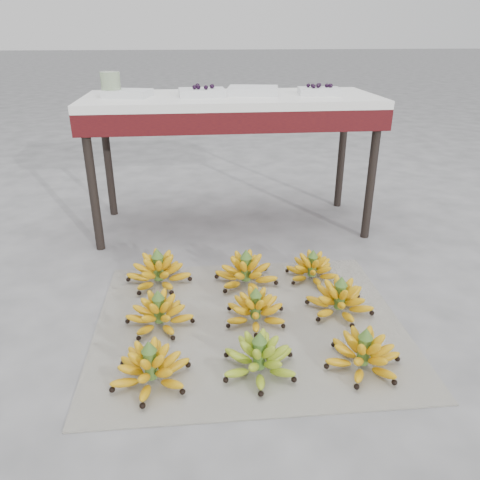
{
  "coord_description": "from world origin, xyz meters",
  "views": [
    {
      "loc": [
        -0.18,
        -1.67,
        1.11
      ],
      "look_at": [
        0.03,
        0.25,
        0.24
      ],
      "focal_mm": 35.0,
      "sensor_mm": 36.0,
      "label": 1
    }
  ],
  "objects": [
    {
      "name": "bunch_back_right",
      "position": [
        0.38,
        0.28,
        0.06
      ],
      "size": [
        0.32,
        0.32,
        0.15
      ],
      "rotation": [
        0.0,
        0.0,
        0.3
      ],
      "color": "gold",
      "rests_on": "newspaper_mat"
    },
    {
      "name": "bunch_mid_center",
      "position": [
        0.06,
        -0.05,
        0.06
      ],
      "size": [
        0.33,
        0.33,
        0.16
      ],
      "rotation": [
        0.0,
        0.0,
        0.34
      ],
      "color": "gold",
      "rests_on": "newspaper_mat"
    },
    {
      "name": "bunch_front_center",
      "position": [
        0.03,
        -0.36,
        0.06
      ],
      "size": [
        0.28,
        0.28,
        0.17
      ],
      "rotation": [
        0.0,
        0.0,
        -0.01
      ],
      "color": "olive",
      "rests_on": "newspaper_mat"
    },
    {
      "name": "vendor_table",
      "position": [
        0.06,
        1.03,
        0.69
      ],
      "size": [
        1.63,
        0.65,
        0.78
      ],
      "color": "black",
      "rests_on": "ground"
    },
    {
      "name": "glass_jar",
      "position": [
        -0.59,
        1.02,
        0.85
      ],
      "size": [
        0.14,
        0.14,
        0.13
      ],
      "primitive_type": "cylinder",
      "rotation": [
        0.0,
        0.0,
        0.42
      ],
      "color": "beige",
      "rests_on": "vendor_table"
    },
    {
      "name": "bunch_back_left",
      "position": [
        -0.35,
        0.32,
        0.07
      ],
      "size": [
        0.4,
        0.4,
        0.18
      ],
      "rotation": [
        0.0,
        0.0,
        -0.43
      ],
      "color": "gold",
      "rests_on": "newspaper_mat"
    },
    {
      "name": "tray_far_right",
      "position": [
        0.56,
        1.0,
        0.8
      ],
      "size": [
        0.25,
        0.19,
        0.06
      ],
      "color": "silver",
      "rests_on": "vendor_table"
    },
    {
      "name": "bunch_front_right",
      "position": [
        0.4,
        -0.38,
        0.06
      ],
      "size": [
        0.3,
        0.3,
        0.17
      ],
      "rotation": [
        0.0,
        0.0,
        -0.1
      ],
      "color": "gold",
      "rests_on": "newspaper_mat"
    },
    {
      "name": "tray_left",
      "position": [
        -0.1,
        1.0,
        0.8
      ],
      "size": [
        0.26,
        0.19,
        0.06
      ],
      "color": "silver",
      "rests_on": "vendor_table"
    },
    {
      "name": "bunch_mid_right",
      "position": [
        0.43,
        -0.02,
        0.06
      ],
      "size": [
        0.31,
        0.31,
        0.17
      ],
      "rotation": [
        0.0,
        0.0,
        0.12
      ],
      "color": "gold",
      "rests_on": "newspaper_mat"
    },
    {
      "name": "newspaper_mat",
      "position": [
        0.03,
        -0.06,
        0.0
      ],
      "size": [
        1.27,
        1.07,
        0.01
      ],
      "primitive_type": "cube",
      "rotation": [
        0.0,
        0.0,
        -0.02
      ],
      "color": "beige",
      "rests_on": "ground"
    },
    {
      "name": "bunch_mid_left",
      "position": [
        -0.33,
        -0.04,
        0.06
      ],
      "size": [
        0.33,
        0.33,
        0.17
      ],
      "rotation": [
        0.0,
        0.0,
        -0.25
      ],
      "color": "gold",
      "rests_on": "newspaper_mat"
    },
    {
      "name": "tray_right",
      "position": [
        0.19,
        1.04,
        0.8
      ],
      "size": [
        0.3,
        0.24,
        0.04
      ],
      "color": "silver",
      "rests_on": "vendor_table"
    },
    {
      "name": "tray_far_left",
      "position": [
        -0.5,
        1.01,
        0.8
      ],
      "size": [
        0.27,
        0.23,
        0.04
      ],
      "color": "silver",
      "rests_on": "vendor_table"
    },
    {
      "name": "ground",
      "position": [
        0.0,
        0.0,
        0.0
      ],
      "size": [
        60.0,
        60.0,
        0.0
      ],
      "primitive_type": "plane",
      "color": "#5B5B5D",
      "rests_on": "ground"
    },
    {
      "name": "bunch_front_left",
      "position": [
        -0.34,
        -0.38,
        0.06
      ],
      "size": [
        0.31,
        0.31,
        0.17
      ],
      "rotation": [
        0.0,
        0.0,
        0.15
      ],
      "color": "gold",
      "rests_on": "newspaper_mat"
    },
    {
      "name": "bunch_back_center",
      "position": [
        0.06,
        0.27,
        0.07
      ],
      "size": [
        0.38,
        0.38,
        0.18
      ],
      "rotation": [
        0.0,
        0.0,
        -0.38
      ],
      "color": "gold",
      "rests_on": "newspaper_mat"
    }
  ]
}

